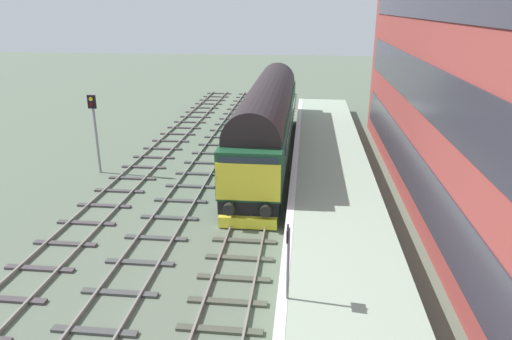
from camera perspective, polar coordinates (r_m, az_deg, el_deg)
ground_plane at (r=20.81m, az=-0.49°, el=-5.34°), size 140.00×140.00×0.00m
track_main at (r=20.79m, az=-0.49°, el=-5.20°), size 2.50×60.00×0.15m
track_adjacent_west at (r=21.45m, az=-9.87°, el=-4.70°), size 2.50×60.00×0.15m
track_adjacent_far_west at (r=22.57m, az=-18.11°, el=-4.15°), size 2.50×60.00×0.15m
station_platform at (r=20.54m, az=9.56°, el=-4.45°), size 4.00×44.00×1.01m
station_building at (r=19.70m, az=28.24°, el=7.52°), size 5.34×34.57×10.86m
diesel_locomotive at (r=27.70m, az=1.46°, el=6.45°), size 2.74×19.53×4.68m
signal_post_mid at (r=26.45m, az=-19.13°, el=5.22°), size 0.44×0.22×4.32m
platform_number_sign at (r=12.78m, az=3.92°, el=-10.08°), size 0.10×0.44×2.19m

